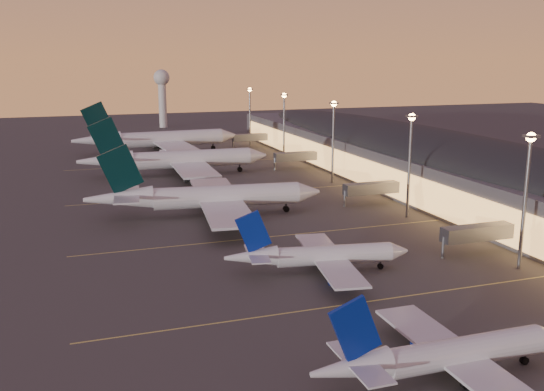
% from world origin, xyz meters
% --- Properties ---
extents(ground, '(700.00, 700.00, 0.00)m').
position_xyz_m(ground, '(0.00, 0.00, 0.00)').
color(ground, '#3D3B39').
extents(airliner_narrow_south, '(35.35, 31.45, 12.68)m').
position_xyz_m(airliner_narrow_south, '(-1.25, -30.06, 3.28)').
color(airliner_narrow_south, silver).
rests_on(airliner_narrow_south, ground).
extents(airliner_narrow_north, '(34.94, 31.53, 12.49)m').
position_xyz_m(airliner_narrow_north, '(-0.77, 10.37, 3.23)').
color(airliner_narrow_north, silver).
rests_on(airliner_narrow_north, ground).
extents(airliner_wide_near, '(59.23, 54.30, 18.94)m').
position_xyz_m(airliner_wide_near, '(-11.10, 57.21, 4.88)').
color(airliner_wide_near, silver).
rests_on(airliner_wide_near, ground).
extents(airliner_wide_mid, '(63.93, 58.11, 20.49)m').
position_xyz_m(airliner_wide_mid, '(-8.70, 113.86, 5.27)').
color(airliner_wide_mid, silver).
rests_on(airliner_wide_mid, ground).
extents(airliner_wide_far, '(68.84, 62.72, 22.03)m').
position_xyz_m(airliner_wide_far, '(-7.11, 165.39, 5.67)').
color(airliner_wide_far, silver).
rests_on(airliner_wide_far, ground).
extents(terminal_building, '(56.35, 255.00, 17.46)m').
position_xyz_m(terminal_building, '(61.84, 72.47, 8.78)').
color(terminal_building, '#4E4E54').
rests_on(terminal_building, ground).
extents(light_masts, '(2.20, 217.20, 25.90)m').
position_xyz_m(light_masts, '(36.00, 65.00, 17.55)').
color(light_masts, slate).
rests_on(light_masts, ground).
extents(radar_tower, '(9.00, 9.00, 32.50)m').
position_xyz_m(radar_tower, '(10.00, 260.00, 21.87)').
color(radar_tower, silver).
rests_on(radar_tower, ground).
extents(lane_markings, '(90.00, 180.36, 0.00)m').
position_xyz_m(lane_markings, '(0.00, 40.00, 0.01)').
color(lane_markings, '#D8C659').
rests_on(lane_markings, ground).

